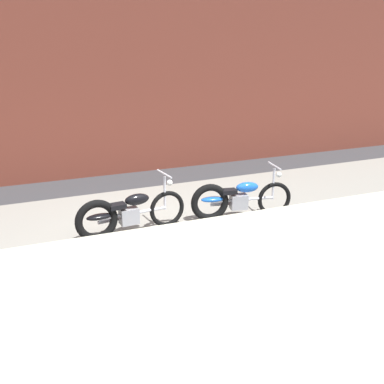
# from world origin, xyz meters

# --- Properties ---
(ground_plane) EXTENTS (80.00, 80.00, 0.00)m
(ground_plane) POSITION_xyz_m (0.00, 0.00, 0.00)
(ground_plane) COLOR #38383A
(sidewalk_slab) EXTENTS (36.00, 3.50, 0.01)m
(sidewalk_slab) POSITION_xyz_m (0.00, 1.75, 0.00)
(sidewalk_slab) COLOR gray
(sidewalk_slab) RESTS_ON ground
(brick_building_wall) EXTENTS (36.00, 0.50, 5.50)m
(brick_building_wall) POSITION_xyz_m (0.00, 5.20, 2.75)
(brick_building_wall) COLOR brown
(brick_building_wall) RESTS_ON ground
(motorcycle_black) EXTENTS (2.01, 0.58, 1.03)m
(motorcycle_black) POSITION_xyz_m (-0.84, 0.99, 0.40)
(motorcycle_black) COLOR black
(motorcycle_black) RESTS_ON ground
(motorcycle_blue) EXTENTS (1.99, 0.70, 1.03)m
(motorcycle_blue) POSITION_xyz_m (1.28, 0.91, 0.40)
(motorcycle_blue) COLOR black
(motorcycle_blue) RESTS_ON ground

